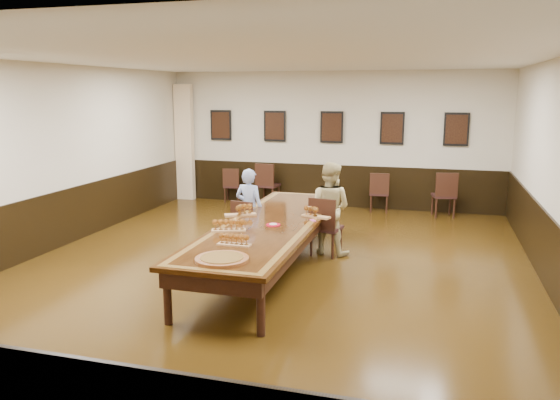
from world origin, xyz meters
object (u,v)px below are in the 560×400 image
(spare_chair_d, at_px, (444,194))
(carved_platter, at_px, (222,259))
(chair_man, at_px, (247,224))
(chair_woman, at_px, (326,226))
(spare_chair_b, at_px, (268,184))
(conference_table, at_px, (271,231))
(person_woman, at_px, (329,208))
(spare_chair_a, at_px, (232,185))
(spare_chair_c, at_px, (379,192))
(person_man, at_px, (249,209))

(spare_chair_d, height_order, carved_platter, spare_chair_d)
(chair_man, height_order, chair_woman, chair_woman)
(chair_man, height_order, spare_chair_b, spare_chair_b)
(conference_table, xyz_separation_m, carved_platter, (0.01, -2.04, 0.16))
(chair_woman, height_order, conference_table, chair_woman)
(person_woman, bearing_deg, spare_chair_b, -48.39)
(spare_chair_a, xyz_separation_m, conference_table, (2.46, -4.80, 0.18))
(spare_chair_a, bearing_deg, carved_platter, 100.42)
(spare_chair_c, xyz_separation_m, person_woman, (-0.49, -3.56, 0.33))
(spare_chair_d, xyz_separation_m, conference_table, (-2.61, -4.52, 0.11))
(spare_chair_c, xyz_separation_m, conference_table, (-1.19, -4.64, 0.15))
(chair_woman, xyz_separation_m, spare_chair_d, (1.93, 3.55, 0.00))
(person_man, relative_size, person_woman, 0.90)
(spare_chair_a, relative_size, spare_chair_c, 0.94)
(carved_platter, bearing_deg, person_man, 103.20)
(chair_woman, height_order, person_man, person_man)
(chair_woman, xyz_separation_m, conference_table, (-0.68, -0.97, 0.11))
(person_woman, distance_m, conference_table, 1.29)
(spare_chair_d, bearing_deg, carved_platter, 56.00)
(conference_table, bearing_deg, chair_woman, 55.08)
(person_woman, bearing_deg, spare_chair_c, -87.53)
(spare_chair_c, height_order, conference_table, spare_chair_c)
(person_man, bearing_deg, chair_woman, -174.01)
(chair_man, distance_m, conference_table, 1.19)
(carved_platter, bearing_deg, spare_chair_d, 68.40)
(chair_woman, distance_m, spare_chair_d, 4.04)
(spare_chair_b, distance_m, person_woman, 4.24)
(spare_chair_a, xyz_separation_m, spare_chair_c, (3.66, -0.16, 0.03))
(person_man, relative_size, conference_table, 0.28)
(spare_chair_c, bearing_deg, person_woman, 77.80)
(chair_woman, height_order, spare_chair_b, spare_chair_b)
(spare_chair_b, height_order, person_man, person_man)
(conference_table, bearing_deg, spare_chair_b, 107.69)
(chair_woman, height_order, spare_chair_c, chair_woman)
(spare_chair_b, bearing_deg, chair_man, 107.45)
(spare_chair_a, distance_m, person_woman, 4.90)
(person_woman, bearing_deg, chair_woman, 90.00)
(chair_woman, height_order, carved_platter, chair_woman)
(spare_chair_c, distance_m, conference_table, 4.79)
(chair_man, relative_size, person_man, 0.63)
(spare_chair_c, distance_m, person_woman, 3.61)
(spare_chair_a, height_order, conference_table, spare_chair_a)
(person_woman, xyz_separation_m, conference_table, (-0.70, -1.08, -0.17))
(spare_chair_d, bearing_deg, person_woman, 48.56)
(chair_man, bearing_deg, spare_chair_c, -109.27)
(spare_chair_c, xyz_separation_m, person_man, (-1.90, -3.61, 0.25))
(spare_chair_a, height_order, carved_platter, spare_chair_a)
(chair_woman, bearing_deg, spare_chair_a, -40.23)
(spare_chair_a, relative_size, person_woman, 0.55)
(chair_man, relative_size, spare_chair_a, 1.03)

